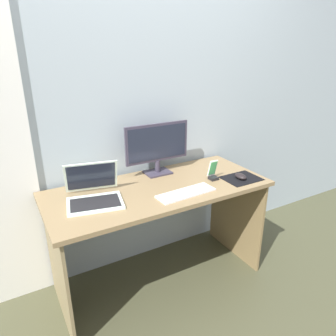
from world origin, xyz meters
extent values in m
plane|color=#464730|center=(0.00, 0.00, 0.00)|extent=(8.00, 8.00, 0.00)
cube|color=#9FAFBA|center=(0.00, 0.36, 1.25)|extent=(6.00, 0.04, 2.50)
cube|color=olive|center=(0.00, 0.00, 0.73)|extent=(1.44, 0.63, 0.03)
cube|color=olive|center=(-0.68, 0.00, 0.36)|extent=(0.02, 0.59, 0.71)
cube|color=olive|center=(0.68, 0.00, 0.36)|extent=(0.02, 0.59, 0.71)
cube|color=#363242|center=(0.10, 0.21, 0.75)|extent=(0.18, 0.14, 0.01)
cylinder|color=#363242|center=(0.10, 0.21, 0.79)|extent=(0.04, 0.04, 0.08)
cube|color=#363242|center=(0.10, 0.21, 0.97)|extent=(0.48, 0.02, 0.27)
cube|color=#1E2333|center=(0.10, 0.20, 0.97)|extent=(0.44, 0.00, 0.23)
cube|color=white|center=(-0.43, -0.03, 0.75)|extent=(0.35, 0.28, 0.02)
cube|color=black|center=(-0.43, -0.04, 0.76)|extent=(0.30, 0.22, 0.00)
cube|color=white|center=(-0.40, 0.11, 0.86)|extent=(0.32, 0.15, 0.20)
cube|color=#1E2333|center=(-0.40, 0.11, 0.86)|extent=(0.29, 0.13, 0.17)
cube|color=white|center=(0.10, -0.17, 0.75)|extent=(0.38, 0.14, 0.01)
cube|color=black|center=(0.56, -0.16, 0.74)|extent=(0.25, 0.20, 0.00)
ellipsoid|color=black|center=(0.55, -0.16, 0.76)|extent=(0.06, 0.10, 0.04)
cube|color=black|center=(0.38, -0.08, 0.75)|extent=(0.06, 0.05, 0.02)
cube|color=white|center=(0.38, -0.06, 0.82)|extent=(0.06, 0.04, 0.12)
cube|color=#4CB266|center=(0.38, -0.07, 0.82)|extent=(0.05, 0.03, 0.10)
camera|label=1|loc=(-0.86, -1.63, 1.59)|focal=33.38mm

